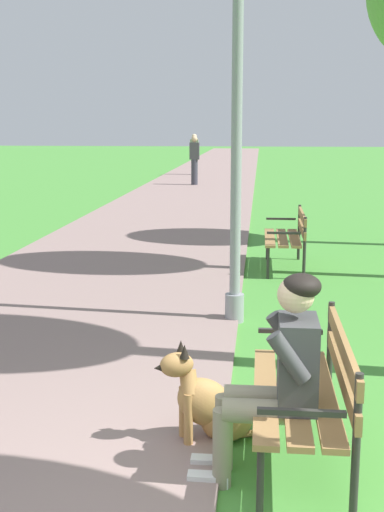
{
  "coord_description": "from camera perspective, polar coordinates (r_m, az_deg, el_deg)",
  "views": [
    {
      "loc": [
        0.09,
        -2.63,
        2.07
      ],
      "look_at": [
        -0.52,
        3.34,
        0.9
      ],
      "focal_mm": 47.9,
      "sensor_mm": 36.0,
      "label": 1
    }
  ],
  "objects": [
    {
      "name": "park_bench_mid",
      "position": [
        9.89,
        8.1,
        1.86
      ],
      "size": [
        0.55,
        1.5,
        0.85
      ],
      "color": "olive",
      "rests_on": "ground"
    },
    {
      "name": "person_seated_on_near_bench",
      "position": [
        3.98,
        7.19,
        -9.46
      ],
      "size": [
        0.74,
        0.49,
        1.25
      ],
      "color": "gray",
      "rests_on": "ground"
    },
    {
      "name": "dog_shepherd",
      "position": [
        4.56,
        1.66,
        -12.34
      ],
      "size": [
        0.8,
        0.44,
        0.71
      ],
      "color": "#B27F47",
      "rests_on": "ground"
    },
    {
      "name": "paved_path",
      "position": [
        26.79,
        1.34,
        6.64
      ],
      "size": [
        3.7,
        60.0,
        0.04
      ],
      "primitive_type": "cube",
      "color": "gray",
      "rests_on": "ground"
    },
    {
      "name": "lamp_post_near",
      "position": [
        6.99,
        3.75,
        10.55
      ],
      "size": [
        0.24,
        0.24,
        3.89
      ],
      "color": "gray",
      "rests_on": "ground"
    },
    {
      "name": "park_bench_near",
      "position": [
        4.27,
        9.89,
        -10.5
      ],
      "size": [
        0.55,
        1.5,
        0.85
      ],
      "color": "olive",
      "rests_on": "ground"
    },
    {
      "name": "pedestrian_further_distant",
      "position": [
        27.57,
        0.19,
        8.48
      ],
      "size": [
        0.32,
        0.22,
        1.65
      ],
      "color": "#383842",
      "rests_on": "ground"
    },
    {
      "name": "pedestrian_distant",
      "position": [
        22.97,
        0.21,
        7.97
      ],
      "size": [
        0.32,
        0.22,
        1.65
      ],
      "color": "#383842",
      "rests_on": "ground"
    }
  ]
}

